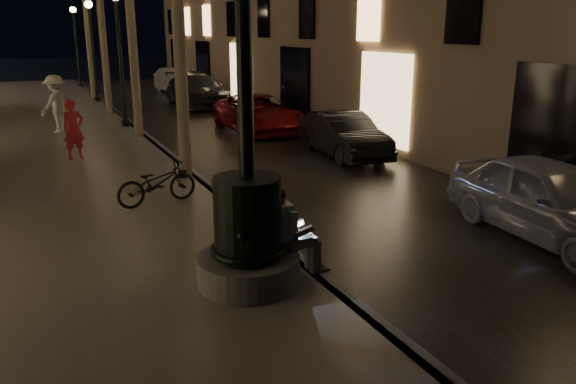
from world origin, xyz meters
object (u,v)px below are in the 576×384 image
lamp_curb_c (91,36)px  bicycle (157,183)px  fountain_lamppost (248,213)px  pedestrian_white (56,104)px  lamp_curb_b (119,38)px  lamp_curb_a (177,44)px  car_rear (197,90)px  car_second (343,135)px  car_front (552,200)px  car_third (258,113)px  lamp_curb_d (75,35)px  pedestrian_red (74,129)px  seated_man_laptop (289,229)px  car_fifth (178,81)px

lamp_curb_c → bicycle: 18.06m
fountain_lamppost → pedestrian_white: 13.81m
lamp_curb_b → lamp_curb_c: 8.00m
lamp_curb_a → car_rear: 14.54m
lamp_curb_c → car_rear: size_ratio=0.92×
lamp_curb_b → car_second: bearing=-54.0°
car_second → car_front: bearing=-86.3°
car_third → lamp_curb_d: bearing=104.9°
lamp_curb_c → car_second: 15.89m
lamp_curb_a → car_front: bearing=-51.5°
car_third → bicycle: size_ratio=2.89×
lamp_curb_b → bicycle: bearing=-96.0°
fountain_lamppost → car_rear: (5.00, 19.66, -0.45)m
lamp_curb_d → pedestrian_red: bearing=-95.8°
lamp_curb_d → car_front: bearing=-80.8°
car_third → pedestrian_white: 6.80m
lamp_curb_a → bicycle: bearing=-119.1°
lamp_curb_a → lamp_curb_b: size_ratio=1.00×
lamp_curb_c → seated_man_laptop: bearing=-90.2°
lamp_curb_a → car_rear: size_ratio=0.92×
fountain_lamppost → lamp_curb_a: size_ratio=1.08×
car_front → pedestrian_white: (-7.12, 13.86, 0.45)m
car_front → car_second: bearing=93.7°
lamp_curb_b → lamp_curb_d: same height
car_fifth → pedestrian_white: size_ratio=2.29×
lamp_curb_d → car_rear: (4.30, -10.34, -2.48)m
car_third → car_fifth: 13.41m
lamp_curb_a → car_front: lamp_curb_a is taller
car_second → bicycle: car_second is taller
car_front → car_third: (-0.58, 12.07, -0.05)m
fountain_lamppost → car_front: bearing=-1.3°
seated_man_laptop → lamp_curb_a: lamp_curb_a is taller
car_second → pedestrian_white: (-7.24, 6.59, 0.52)m
fountain_lamppost → pedestrian_red: size_ratio=3.29×
car_front → car_second: size_ratio=1.08×
pedestrian_red → pedestrian_white: bearing=71.9°
pedestrian_red → pedestrian_white: size_ratio=0.83×
lamp_curb_d → fountain_lamppost: bearing=-91.3°
pedestrian_red → lamp_curb_a: bearing=-76.0°
car_fifth → pedestrian_white: pedestrian_white is taller
car_second → car_fifth: 18.20m
lamp_curb_d → car_rear: bearing=-67.4°
seated_man_laptop → lamp_curb_b: size_ratio=0.27×
car_fifth → bicycle: size_ratio=2.67×
lamp_curb_a → car_fifth: lamp_curb_a is taller
car_second → lamp_curb_b: bearing=130.6°
car_front → pedestrian_red: size_ratio=2.61×
car_fifth → pedestrian_white: 13.62m
car_front → car_second: (0.11, 7.27, -0.08)m
fountain_lamppost → bicycle: size_ratio=3.20×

